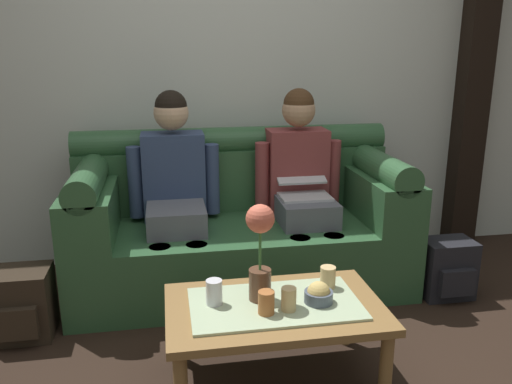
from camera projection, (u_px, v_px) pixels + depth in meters
back_wall_patterned at (227, 49)px, 3.51m from camera, size 6.00×0.12×2.90m
timber_pillar at (476, 49)px, 3.70m from camera, size 0.20×0.20×2.90m
couch at (239, 226)px, 3.30m from camera, size 2.04×0.88×0.96m
person_left at (175, 185)px, 3.15m from camera, size 0.56×0.67×1.22m
person_right at (301, 180)px, 3.29m from camera, size 0.56×0.67×1.22m
coffee_table at (275, 314)px, 2.29m from camera, size 0.95×0.59×0.39m
flower_vase at (260, 247)px, 2.24m from camera, size 0.12×0.12×0.44m
snack_bowl at (319, 295)px, 2.27m from camera, size 0.13×0.13×0.10m
cup_near_left at (214, 292)px, 2.25m from camera, size 0.07×0.07×0.11m
cup_near_right at (266, 302)px, 2.17m from camera, size 0.07×0.07×0.10m
cup_far_center at (289, 299)px, 2.20m from camera, size 0.06×0.06×0.10m
cup_far_left at (328, 277)px, 2.41m from camera, size 0.07×0.07×0.10m
backpack_right at (447, 269)px, 3.14m from camera, size 0.30×0.26×0.36m
backpack_left at (21, 304)px, 2.70m from camera, size 0.31×0.30×0.37m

